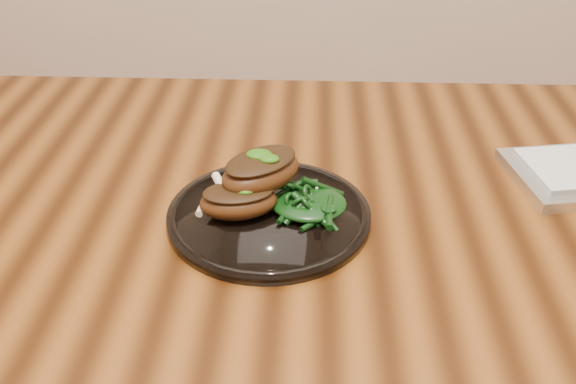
% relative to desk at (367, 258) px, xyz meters
% --- Properties ---
extents(desk, '(1.60, 0.80, 0.75)m').
position_rel_desk_xyz_m(desk, '(0.00, 0.00, 0.00)').
color(desk, black).
rests_on(desk, ground).
extents(plate, '(0.24, 0.24, 0.01)m').
position_rel_desk_xyz_m(plate, '(-0.13, -0.04, 0.09)').
color(plate, black).
rests_on(plate, desk).
extents(lamb_chop_front, '(0.10, 0.08, 0.04)m').
position_rel_desk_xyz_m(lamb_chop_front, '(-0.16, -0.04, 0.12)').
color(lamb_chop_front, '#44220D').
rests_on(lamb_chop_front, plate).
extents(lamb_chop_back, '(0.12, 0.12, 0.05)m').
position_rel_desk_xyz_m(lamb_chop_back, '(-0.14, -0.01, 0.14)').
color(lamb_chop_back, '#44220D').
rests_on(lamb_chop_back, plate).
extents(herb_smear, '(0.07, 0.05, 0.00)m').
position_rel_desk_xyz_m(herb_smear, '(-0.16, 0.02, 0.10)').
color(herb_smear, '#174407').
rests_on(herb_smear, plate).
extents(greens_heap, '(0.09, 0.08, 0.03)m').
position_rel_desk_xyz_m(greens_heap, '(-0.08, -0.03, 0.11)').
color(greens_heap, black).
rests_on(greens_heap, plate).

